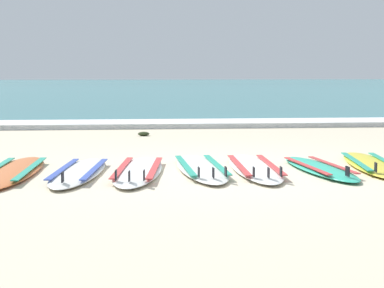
% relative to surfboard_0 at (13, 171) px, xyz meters
% --- Properties ---
extents(ground_plane, '(80.00, 80.00, 0.00)m').
position_rel_surfboard_0_xyz_m(ground_plane, '(2.56, 0.01, -0.04)').
color(ground_plane, beige).
extents(sea, '(80.00, 60.00, 0.10)m').
position_rel_surfboard_0_xyz_m(sea, '(2.56, 35.27, 0.01)').
color(sea, teal).
rests_on(sea, ground).
extents(wave_foam_strip, '(80.00, 1.24, 0.11)m').
position_rel_surfboard_0_xyz_m(wave_foam_strip, '(2.56, 5.89, 0.02)').
color(wave_foam_strip, white).
rests_on(wave_foam_strip, ground).
extents(surfboard_0, '(0.64, 2.34, 0.18)m').
position_rel_surfboard_0_xyz_m(surfboard_0, '(0.00, 0.00, 0.00)').
color(surfboard_0, orange).
rests_on(surfboard_0, ground).
extents(surfboard_1, '(0.73, 2.15, 0.18)m').
position_rel_surfboard_0_xyz_m(surfboard_1, '(0.79, -0.10, 0.00)').
color(surfboard_1, silver).
rests_on(surfboard_1, ground).
extents(surfboard_2, '(0.78, 2.24, 0.18)m').
position_rel_surfboard_0_xyz_m(surfboard_2, '(1.50, -0.07, 0.00)').
color(surfboard_2, white).
rests_on(surfboard_2, ground).
extents(surfboard_3, '(0.67, 2.23, 0.18)m').
position_rel_surfboard_0_xyz_m(surfboard_3, '(2.27, 0.07, 0.00)').
color(surfboard_3, silver).
rests_on(surfboard_3, ground).
extents(surfboard_4, '(0.59, 2.22, 0.18)m').
position_rel_surfboard_0_xyz_m(surfboard_4, '(2.94, 0.02, 0.00)').
color(surfboard_4, white).
rests_on(surfboard_4, ground).
extents(surfboard_5, '(0.71, 1.95, 0.18)m').
position_rel_surfboard_0_xyz_m(surfboard_5, '(3.73, -0.08, 0.00)').
color(surfboard_5, '#2DB793').
rests_on(surfboard_5, ground).
extents(surfboard_6, '(0.80, 2.18, 0.18)m').
position_rel_surfboard_0_xyz_m(surfboard_6, '(4.48, 0.16, 0.00)').
color(surfboard_6, yellow).
rests_on(surfboard_6, ground).
extents(seaweed_clump_near_shoreline, '(0.22, 0.18, 0.08)m').
position_rel_surfboard_0_xyz_m(seaweed_clump_near_shoreline, '(1.57, 4.01, 0.00)').
color(seaweed_clump_near_shoreline, '#2D381E').
rests_on(seaweed_clump_near_shoreline, ground).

